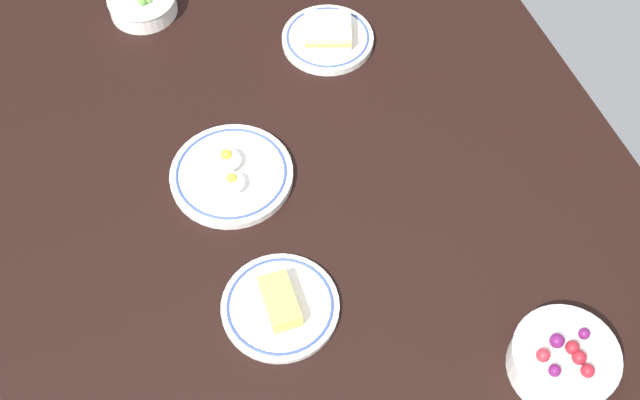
{
  "coord_description": "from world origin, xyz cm",
  "views": [
    {
      "loc": [
        68.15,
        -24.77,
        116.03
      ],
      "look_at": [
        0.0,
        0.0,
        6.0
      ],
      "focal_mm": 45.31,
      "sensor_mm": 36.0,
      "label": 1
    }
  ],
  "objects_px": {
    "plate_cheese": "(280,305)",
    "plate_sandwich": "(328,37)",
    "bowl_berries": "(564,360)",
    "plate_eggs": "(231,174)",
    "bowl_peas": "(143,3)"
  },
  "relations": [
    {
      "from": "plate_cheese",
      "to": "bowl_peas",
      "type": "relative_size",
      "value": 1.36
    },
    {
      "from": "plate_eggs",
      "to": "bowl_peas",
      "type": "relative_size",
      "value": 1.56
    },
    {
      "from": "plate_eggs",
      "to": "bowl_berries",
      "type": "height_order",
      "value": "bowl_berries"
    },
    {
      "from": "plate_cheese",
      "to": "bowl_berries",
      "type": "distance_m",
      "value": 0.42
    },
    {
      "from": "plate_cheese",
      "to": "bowl_berries",
      "type": "xyz_separation_m",
      "value": [
        0.23,
        0.35,
        0.02
      ]
    },
    {
      "from": "plate_eggs",
      "to": "bowl_peas",
      "type": "height_order",
      "value": "same"
    },
    {
      "from": "plate_eggs",
      "to": "plate_cheese",
      "type": "distance_m",
      "value": 0.26
    },
    {
      "from": "plate_cheese",
      "to": "plate_sandwich",
      "type": "height_order",
      "value": "plate_sandwich"
    },
    {
      "from": "bowl_peas",
      "to": "plate_cheese",
      "type": "bearing_deg",
      "value": 3.89
    },
    {
      "from": "plate_eggs",
      "to": "plate_sandwich",
      "type": "xyz_separation_m",
      "value": [
        -0.24,
        0.26,
        0.0
      ]
    },
    {
      "from": "bowl_berries",
      "to": "plate_sandwich",
      "type": "relative_size",
      "value": 0.89
    },
    {
      "from": "plate_sandwich",
      "to": "plate_eggs",
      "type": "bearing_deg",
      "value": -47.43
    },
    {
      "from": "bowl_peas",
      "to": "plate_sandwich",
      "type": "height_order",
      "value": "bowl_peas"
    },
    {
      "from": "plate_cheese",
      "to": "bowl_peas",
      "type": "bearing_deg",
      "value": -176.11
    },
    {
      "from": "plate_eggs",
      "to": "plate_cheese",
      "type": "xyz_separation_m",
      "value": [
        0.26,
        0.0,
        -0.0
      ]
    }
  ]
}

